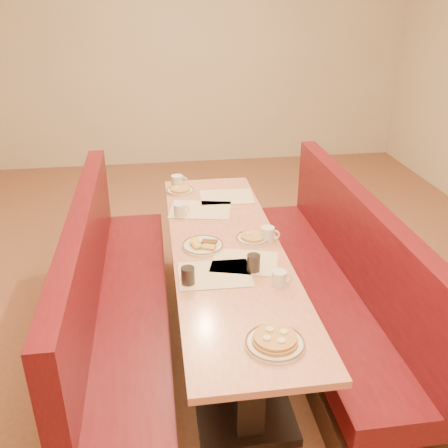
{
  "coord_description": "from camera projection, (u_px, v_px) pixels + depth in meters",
  "views": [
    {
      "loc": [
        -0.42,
        -2.77,
        2.27
      ],
      "look_at": [
        0.0,
        0.14,
        0.85
      ],
      "focal_mm": 40.0,
      "sensor_mm": 36.0,
      "label": 1
    }
  ],
  "objects": [
    {
      "name": "coffee_mug_d",
      "position": [
        178.0,
        181.0,
        4.11
      ],
      "size": [
        0.13,
        0.09,
        0.1
      ],
      "rotation": [
        0.0,
        0.0,
        0.22
      ],
      "color": "silver",
      "rests_on": "diner_table"
    },
    {
      "name": "coffee_mug_a",
      "position": [
        280.0,
        278.0,
        2.77
      ],
      "size": [
        0.12,
        0.08,
        0.09
      ],
      "rotation": [
        0.0,
        0.0,
        -0.03
      ],
      "color": "silver",
      "rests_on": "diner_table"
    },
    {
      "name": "coffee_mug_c",
      "position": [
        268.0,
        234.0,
        3.24
      ],
      "size": [
        0.13,
        0.09,
        0.1
      ],
      "rotation": [
        0.0,
        0.0,
        -0.32
      ],
      "color": "silver",
      "rests_on": "diner_table"
    },
    {
      "name": "extra_plate_mid",
      "position": [
        253.0,
        238.0,
        3.27
      ],
      "size": [
        0.23,
        0.23,
        0.05
      ],
      "rotation": [
        0.0,
        0.0,
        -0.36
      ],
      "color": "silver",
      "rests_on": "diner_table"
    },
    {
      "name": "soda_tumbler_mid",
      "position": [
        253.0,
        263.0,
        2.9
      ],
      "size": [
        0.08,
        0.08,
        0.11
      ],
      "color": "black",
      "rests_on": "diner_table"
    },
    {
      "name": "extra_plate_far",
      "position": [
        180.0,
        190.0,
        4.02
      ],
      "size": [
        0.23,
        0.23,
        0.05
      ],
      "rotation": [
        0.0,
        0.0,
        -0.32
      ],
      "color": "silver",
      "rests_on": "diner_table"
    },
    {
      "name": "ground",
      "position": [
        227.0,
        342.0,
        3.5
      ],
      "size": [
        8.0,
        8.0,
        0.0
      ],
      "primitive_type": "plane",
      "color": "#9E6647",
      "rests_on": "ground"
    },
    {
      "name": "pancake_plate",
      "position": [
        275.0,
        341.0,
        2.31
      ],
      "size": [
        0.29,
        0.29,
        0.06
      ],
      "rotation": [
        0.0,
        0.0,
        -0.08
      ],
      "color": "silver",
      "rests_on": "diner_table"
    },
    {
      "name": "placemat_near_right",
      "position": [
        245.0,
        262.0,
        3.01
      ],
      "size": [
        0.46,
        0.39,
        0.0
      ],
      "primitive_type": "cube",
      "rotation": [
        0.0,
        0.0,
        -0.28
      ],
      "color": "beige",
      "rests_on": "diner_table"
    },
    {
      "name": "placemat_far_left",
      "position": [
        200.0,
        210.0,
        3.71
      ],
      "size": [
        0.5,
        0.41,
        0.0
      ],
      "primitive_type": "cube",
      "rotation": [
        0.0,
        0.0,
        -0.21
      ],
      "color": "beige",
      "rests_on": "diner_table"
    },
    {
      "name": "soda_tumbler_near",
      "position": [
        188.0,
        276.0,
        2.77
      ],
      "size": [
        0.08,
        0.08,
        0.11
      ],
      "color": "black",
      "rests_on": "diner_table"
    },
    {
      "name": "placemat_far_right",
      "position": [
        227.0,
        197.0,
        3.93
      ],
      "size": [
        0.43,
        0.33,
        0.0
      ],
      "primitive_type": "cube",
      "rotation": [
        0.0,
        0.0,
        -0.05
      ],
      "color": "beige",
      "rests_on": "diner_table"
    },
    {
      "name": "eggs_plate",
      "position": [
        202.0,
        245.0,
        3.18
      ],
      "size": [
        0.27,
        0.27,
        0.05
      ],
      "rotation": [
        0.0,
        0.0,
        -0.43
      ],
      "color": "silver",
      "rests_on": "diner_table"
    },
    {
      "name": "placemat_near_left",
      "position": [
        215.0,
        274.0,
        2.88
      ],
      "size": [
        0.42,
        0.32,
        0.0
      ],
      "primitive_type": "cube",
      "rotation": [
        0.0,
        0.0,
        -0.02
      ],
      "color": "beige",
      "rests_on": "diner_table"
    },
    {
      "name": "booth_left",
      "position": [
        116.0,
        308.0,
        3.25
      ],
      "size": [
        0.55,
        2.5,
        1.05
      ],
      "color": "#4C3326",
      "rests_on": "ground"
    },
    {
      "name": "room_envelope",
      "position": [
        228.0,
        54.0,
        2.67
      ],
      "size": [
        6.04,
        8.04,
        2.82
      ],
      "color": "beige",
      "rests_on": "ground"
    },
    {
      "name": "diner_table",
      "position": [
        227.0,
        297.0,
        3.34
      ],
      "size": [
        0.7,
        2.5,
        0.75
      ],
      "color": "black",
      "rests_on": "ground"
    },
    {
      "name": "booth_right",
      "position": [
        332.0,
        290.0,
        3.44
      ],
      "size": [
        0.55,
        2.5,
        1.05
      ],
      "color": "#4C3326",
      "rests_on": "ground"
    },
    {
      "name": "coffee_mug_b",
      "position": [
        180.0,
        210.0,
        3.6
      ],
      "size": [
        0.12,
        0.09,
        0.09
      ],
      "rotation": [
        0.0,
        0.0,
        0.34
      ],
      "color": "silver",
      "rests_on": "diner_table"
    }
  ]
}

